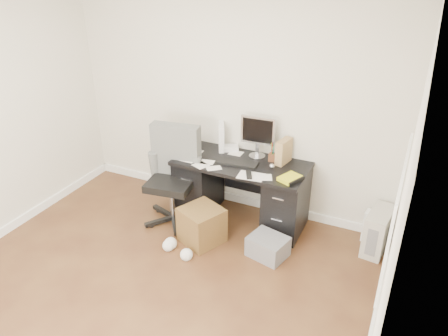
{
  "coord_description": "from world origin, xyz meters",
  "views": [
    {
      "loc": [
        1.99,
        -2.41,
        2.9
      ],
      "look_at": [
        0.3,
        1.2,
        0.88
      ],
      "focal_mm": 35.0,
      "sensor_mm": 36.0,
      "label": 1
    }
  ],
  "objects_px": {
    "desk": "(241,189)",
    "keyboard": "(237,163)",
    "lcd_monitor": "(258,137)",
    "pc_tower": "(378,231)",
    "office_chair": "(171,178)",
    "wicker_basket": "(202,225)"
  },
  "relations": [
    {
      "from": "desk",
      "to": "office_chair",
      "type": "distance_m",
      "value": 0.81
    },
    {
      "from": "office_chair",
      "to": "wicker_basket",
      "type": "bearing_deg",
      "value": -31.14
    },
    {
      "from": "desk",
      "to": "lcd_monitor",
      "type": "distance_m",
      "value": 0.64
    },
    {
      "from": "office_chair",
      "to": "pc_tower",
      "type": "bearing_deg",
      "value": 2.76
    },
    {
      "from": "desk",
      "to": "wicker_basket",
      "type": "distance_m",
      "value": 0.65
    },
    {
      "from": "lcd_monitor",
      "to": "wicker_basket",
      "type": "height_order",
      "value": "lcd_monitor"
    },
    {
      "from": "wicker_basket",
      "to": "lcd_monitor",
      "type": "bearing_deg",
      "value": 68.0
    },
    {
      "from": "desk",
      "to": "keyboard",
      "type": "height_order",
      "value": "keyboard"
    },
    {
      "from": "lcd_monitor",
      "to": "pc_tower",
      "type": "xyz_separation_m",
      "value": [
        1.44,
        -0.14,
        -0.76
      ]
    },
    {
      "from": "lcd_monitor",
      "to": "office_chair",
      "type": "bearing_deg",
      "value": -147.63
    },
    {
      "from": "desk",
      "to": "keyboard",
      "type": "distance_m",
      "value": 0.37
    },
    {
      "from": "lcd_monitor",
      "to": "pc_tower",
      "type": "relative_size",
      "value": 1.06
    },
    {
      "from": "lcd_monitor",
      "to": "office_chair",
      "type": "height_order",
      "value": "lcd_monitor"
    },
    {
      "from": "lcd_monitor",
      "to": "wicker_basket",
      "type": "bearing_deg",
      "value": -115.29
    },
    {
      "from": "keyboard",
      "to": "wicker_basket",
      "type": "bearing_deg",
      "value": -114.83
    },
    {
      "from": "pc_tower",
      "to": "lcd_monitor",
      "type": "bearing_deg",
      "value": -178.47
    },
    {
      "from": "lcd_monitor",
      "to": "office_chair",
      "type": "distance_m",
      "value": 1.08
    },
    {
      "from": "desk",
      "to": "pc_tower",
      "type": "bearing_deg",
      "value": 2.34
    },
    {
      "from": "keyboard",
      "to": "office_chair",
      "type": "bearing_deg",
      "value": -160.48
    },
    {
      "from": "desk",
      "to": "office_chair",
      "type": "relative_size",
      "value": 1.31
    },
    {
      "from": "desk",
      "to": "lcd_monitor",
      "type": "bearing_deg",
      "value": 62.26
    },
    {
      "from": "desk",
      "to": "keyboard",
      "type": "relative_size",
      "value": 3.21
    }
  ]
}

